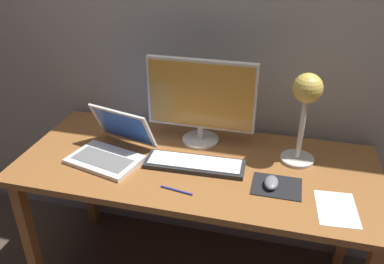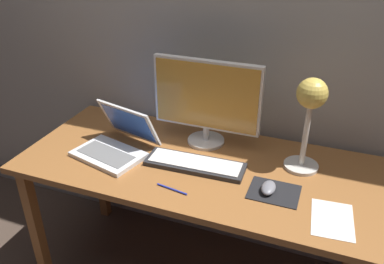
% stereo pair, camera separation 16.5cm
% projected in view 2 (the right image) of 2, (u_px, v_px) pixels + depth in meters
% --- Properties ---
extents(back_wall, '(4.80, 0.06, 2.60)m').
position_uv_depth(back_wall, '(228.00, 17.00, 1.84)').
color(back_wall, '#9E998E').
rests_on(back_wall, ground).
extents(desk, '(1.60, 0.70, 0.74)m').
position_uv_depth(desk, '(197.00, 177.00, 1.82)').
color(desk, '#935B2D').
rests_on(desk, ground).
extents(monitor, '(0.51, 0.18, 0.42)m').
position_uv_depth(monitor, '(207.00, 99.00, 1.83)').
color(monitor, silver).
rests_on(monitor, desk).
extents(keyboard_main, '(0.44, 0.16, 0.03)m').
position_uv_depth(keyboard_main, '(196.00, 164.00, 1.75)').
color(keyboard_main, '#28282B').
rests_on(keyboard_main, desk).
extents(laptop, '(0.38, 0.37, 0.21)m').
position_uv_depth(laptop, '(118.00, 139.00, 1.85)').
color(laptop, silver).
rests_on(laptop, desk).
extents(desk_lamp, '(0.15, 0.15, 0.41)m').
position_uv_depth(desk_lamp, '(310.00, 107.00, 1.61)').
color(desk_lamp, beige).
rests_on(desk_lamp, desk).
extents(mousepad, '(0.20, 0.16, 0.00)m').
position_uv_depth(mousepad, '(274.00, 192.00, 1.59)').
color(mousepad, black).
rests_on(mousepad, desk).
extents(mouse, '(0.06, 0.10, 0.03)m').
position_uv_depth(mouse, '(268.00, 188.00, 1.58)').
color(mouse, slate).
rests_on(mouse, mousepad).
extents(paper_sheet_near_mouse, '(0.17, 0.22, 0.00)m').
position_uv_depth(paper_sheet_near_mouse, '(332.00, 219.00, 1.44)').
color(paper_sheet_near_mouse, white).
rests_on(paper_sheet_near_mouse, desk).
extents(pen, '(0.14, 0.03, 0.01)m').
position_uv_depth(pen, '(172.00, 189.00, 1.60)').
color(pen, '#2633A5').
rests_on(pen, desk).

